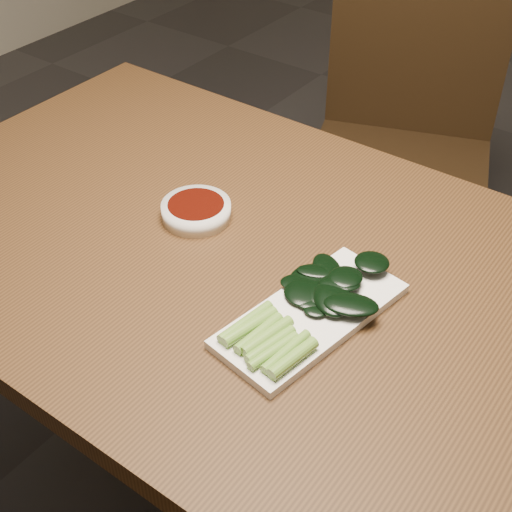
{
  "coord_description": "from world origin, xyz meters",
  "views": [
    {
      "loc": [
        0.49,
        -0.7,
        1.46
      ],
      "look_at": [
        -0.02,
        -0.01,
        0.76
      ],
      "focal_mm": 50.0,
      "sensor_mm": 36.0,
      "label": 1
    }
  ],
  "objects_px": {
    "sauce_bowl": "(196,210)",
    "chair_far": "(402,139)",
    "gai_lan": "(313,301)",
    "serving_plate": "(311,315)",
    "table": "(267,296)"
  },
  "relations": [
    {
      "from": "table",
      "to": "gai_lan",
      "type": "bearing_deg",
      "value": -24.81
    },
    {
      "from": "table",
      "to": "serving_plate",
      "type": "height_order",
      "value": "serving_plate"
    },
    {
      "from": "serving_plate",
      "to": "gai_lan",
      "type": "bearing_deg",
      "value": 115.04
    },
    {
      "from": "table",
      "to": "sauce_bowl",
      "type": "distance_m",
      "value": 0.19
    },
    {
      "from": "chair_far",
      "to": "gai_lan",
      "type": "height_order",
      "value": "chair_far"
    },
    {
      "from": "sauce_bowl",
      "to": "gai_lan",
      "type": "bearing_deg",
      "value": -15.51
    },
    {
      "from": "chair_far",
      "to": "gai_lan",
      "type": "relative_size",
      "value": 2.95
    },
    {
      "from": "gai_lan",
      "to": "serving_plate",
      "type": "bearing_deg",
      "value": -64.96
    },
    {
      "from": "table",
      "to": "gai_lan",
      "type": "height_order",
      "value": "gai_lan"
    },
    {
      "from": "table",
      "to": "chair_far",
      "type": "distance_m",
      "value": 0.93
    },
    {
      "from": "sauce_bowl",
      "to": "chair_far",
      "type": "bearing_deg",
      "value": 91.5
    },
    {
      "from": "sauce_bowl",
      "to": "serving_plate",
      "type": "xyz_separation_m",
      "value": [
        0.29,
        -0.09,
        -0.01
      ]
    },
    {
      "from": "sauce_bowl",
      "to": "serving_plate",
      "type": "height_order",
      "value": "sauce_bowl"
    },
    {
      "from": "chair_far",
      "to": "gai_lan",
      "type": "distance_m",
      "value": 1.03
    },
    {
      "from": "table",
      "to": "serving_plate",
      "type": "xyz_separation_m",
      "value": [
        0.12,
        -0.07,
        0.08
      ]
    }
  ]
}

